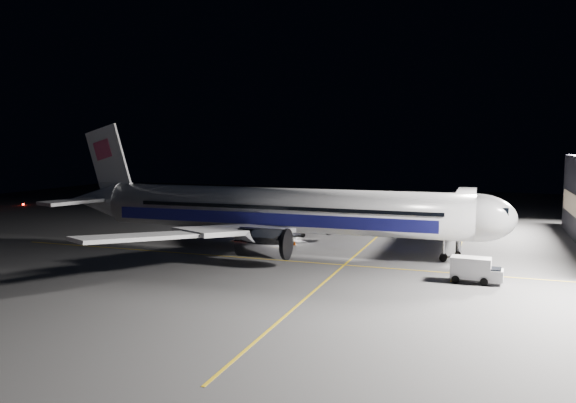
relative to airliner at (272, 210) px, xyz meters
The scene contains 11 objects.
ground 5.27m from the airliner, ahead, with size 200.00×200.00×0.00m, color #4C4C4F.
guide_line_main 12.22m from the airliner, ahead, with size 0.25×80.00×0.01m, color gold.
guide_line_cross 7.99m from the airliner, 79.83° to the right, with size 70.00×0.25×0.01m, color gold.
guide_line_side 25.67m from the airliner, 23.43° to the left, with size 0.25×40.00×0.01m, color gold.
airliner is the anchor object (origin of this frame).
jet_bridge 29.31m from the airliner, 38.04° to the left, with size 3.60×34.40×6.30m.
service_truck 27.31m from the airliner, 20.63° to the right, with size 5.08×2.43×2.54m.
baggage_tug 11.79m from the airliner, 91.87° to the left, with size 3.15×2.78×1.95m.
safety_cone_a 7.85m from the airliner, 139.34° to the left, with size 0.37×0.37×0.55m, color #FC5F0A.
safety_cone_b 6.51m from the airliner, 67.05° to the left, with size 0.41×0.41×0.62m, color #FC5F0A.
safety_cone_c 14.83m from the airliner, 91.97° to the left, with size 0.39×0.39×0.58m, color #FC5F0A.
Camera 1 is at (24.80, -67.38, 13.90)m, focal length 35.00 mm.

